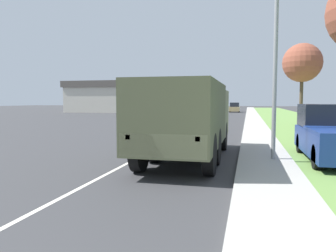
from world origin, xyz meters
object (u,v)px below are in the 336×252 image
at_px(car_second_ahead, 196,112).
at_px(car_fourth_ahead, 235,108).
at_px(car_nearest_ahead, 176,120).
at_px(lamp_post, 270,30).
at_px(car_third_ahead, 213,109).
at_px(military_truck, 188,116).
at_px(pickup_truck, 332,134).

bearing_deg(car_second_ahead, car_fourth_ahead, 81.33).
relative_size(car_nearest_ahead, lamp_post, 0.66).
distance_m(car_third_ahead, car_fourth_ahead, 9.33).
height_order(military_truck, pickup_truck, military_truck).
relative_size(military_truck, car_fourth_ahead, 1.86).
height_order(military_truck, car_nearest_ahead, military_truck).
height_order(car_third_ahead, lamp_post, lamp_post).
bearing_deg(car_fourth_ahead, military_truck, -89.59).
bearing_deg(military_truck, lamp_post, 4.84).
relative_size(military_truck, lamp_post, 1.01).
height_order(car_fourth_ahead, pickup_truck, pickup_truck).
bearing_deg(military_truck, car_nearest_ahead, 104.28).
distance_m(car_nearest_ahead, car_second_ahead, 13.84).
xyz_separation_m(military_truck, lamp_post, (2.70, 0.23, 2.88)).
relative_size(car_fourth_ahead, lamp_post, 0.55).
bearing_deg(car_second_ahead, pickup_truck, -70.94).
distance_m(car_nearest_ahead, lamp_post, 14.42).
bearing_deg(lamp_post, car_second_ahead, 103.87).
bearing_deg(lamp_post, car_fourth_ahead, 93.56).
height_order(car_nearest_ahead, car_fourth_ahead, car_fourth_ahead).
height_order(car_third_ahead, car_fourth_ahead, car_fourth_ahead).
bearing_deg(pickup_truck, car_nearest_ahead, 125.40).
bearing_deg(car_second_ahead, military_truck, -81.85).
height_order(military_truck, car_second_ahead, military_truck).
bearing_deg(car_nearest_ahead, car_second_ahead, 92.31).
relative_size(military_truck, car_nearest_ahead, 1.54).
xyz_separation_m(military_truck, pickup_truck, (4.95, 1.24, -0.66)).
bearing_deg(lamp_post, pickup_truck, 24.28).
bearing_deg(military_truck, car_fourth_ahead, 90.41).
xyz_separation_m(military_truck, car_fourth_ahead, (-0.35, 49.32, -0.79)).
distance_m(military_truck, pickup_truck, 5.15).
bearing_deg(car_fourth_ahead, lamp_post, -86.44).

